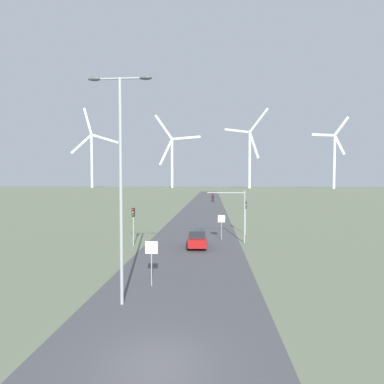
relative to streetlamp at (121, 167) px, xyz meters
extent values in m
plane|color=#667056|center=(2.90, -5.21, -7.52)|extent=(600.00, 600.00, 0.00)
cube|color=#47474C|center=(2.90, 42.79, -7.51)|extent=(10.00, 240.00, 0.01)
cylinder|color=#93999E|center=(0.00, 0.00, -1.39)|extent=(0.18, 0.18, 12.26)
cylinder|color=#93999E|center=(0.00, 0.00, 4.69)|extent=(2.78, 0.10, 0.10)
ellipsoid|color=#4C4C51|center=(-1.39, 0.00, 4.69)|extent=(0.70, 0.32, 0.20)
ellipsoid|color=#4C4C51|center=(1.39, 0.00, 4.69)|extent=(0.70, 0.32, 0.20)
cylinder|color=#93999E|center=(1.04, 2.94, -6.16)|extent=(0.07, 0.07, 2.71)
cube|color=white|center=(1.04, 2.93, -5.03)|extent=(0.81, 0.01, 0.81)
cube|color=red|center=(1.04, 2.94, -5.03)|extent=(0.76, 0.02, 0.76)
cylinder|color=#93999E|center=(5.97, 17.98, -6.19)|extent=(0.07, 0.07, 2.66)
cube|color=white|center=(5.97, 17.97, -5.08)|extent=(0.81, 0.01, 0.81)
cube|color=red|center=(5.97, 17.98, -5.08)|extent=(0.76, 0.02, 0.76)
cylinder|color=#93999E|center=(-3.21, 14.39, -5.55)|extent=(0.11, 0.11, 3.93)
cube|color=black|center=(-3.21, 14.39, -4.04)|extent=(0.28, 0.24, 0.90)
sphere|color=red|center=(-3.21, 14.25, -3.77)|extent=(0.16, 0.16, 0.16)
sphere|color=gold|center=(-3.21, 14.25, -4.04)|extent=(0.16, 0.16, 0.16)
sphere|color=green|center=(-3.21, 14.25, -4.31)|extent=(0.16, 0.16, 0.16)
cylinder|color=#93999E|center=(9.08, 21.78, -5.45)|extent=(0.11, 0.11, 4.14)
cube|color=black|center=(9.08, 21.78, -3.83)|extent=(0.28, 0.24, 0.90)
sphere|color=red|center=(9.08, 21.64, -3.56)|extent=(0.16, 0.16, 0.16)
sphere|color=gold|center=(9.08, 21.64, -3.83)|extent=(0.16, 0.16, 0.16)
sphere|color=green|center=(9.08, 21.64, -4.10)|extent=(0.16, 0.16, 0.16)
cylinder|color=#93999E|center=(8.40, 16.64, -4.68)|extent=(0.14, 0.14, 5.67)
cylinder|color=#93999E|center=(6.38, 16.64, -2.09)|extent=(4.04, 0.12, 0.12)
cube|color=black|center=(4.97, 16.64, -2.64)|extent=(0.28, 0.24, 0.90)
sphere|color=red|center=(4.97, 16.50, -2.37)|extent=(0.18, 0.18, 0.18)
cube|color=maroon|center=(3.43, 14.08, -6.79)|extent=(1.96, 4.17, 0.80)
cube|color=#1E2328|center=(3.43, 13.93, -6.04)|extent=(1.64, 2.16, 0.70)
cylinder|color=black|center=(2.60, 15.36, -7.19)|extent=(0.22, 0.66, 0.66)
cylinder|color=black|center=(4.26, 15.36, -7.19)|extent=(0.22, 0.66, 0.66)
cylinder|color=black|center=(2.60, 12.81, -7.19)|extent=(0.22, 0.66, 0.66)
cylinder|color=black|center=(4.26, 12.81, -7.19)|extent=(0.22, 0.66, 0.66)
cylinder|color=silver|center=(-102.18, 244.18, 16.04)|extent=(2.20, 2.20, 47.11)
sphere|color=silver|center=(-102.18, 244.18, 39.59)|extent=(2.60, 2.60, 2.60)
cube|color=silver|center=(-105.09, 243.28, 51.45)|extent=(7.32, 2.69, 22.91)
cube|color=silver|center=(-110.54, 241.61, 31.03)|extent=(17.18, 5.73, 17.51)
cube|color=silver|center=(-90.91, 247.65, 36.30)|extent=(21.95, 7.19, 7.97)
cylinder|color=silver|center=(-29.96, 241.80, 13.64)|extent=(2.20, 2.20, 42.30)
sphere|color=silver|center=(-29.96, 241.80, 34.79)|extent=(2.60, 2.60, 2.60)
cube|color=silver|center=(-17.45, 243.32, 35.89)|extent=(23.95, 3.39, 3.89)
cube|color=silver|center=(-37.17, 240.93, 45.15)|extent=(15.19, 2.33, 20.69)
cube|color=silver|center=(-35.26, 241.16, 23.32)|extent=(11.74, 1.91, 22.51)
cylinder|color=silver|center=(35.29, 232.65, 15.48)|extent=(2.20, 2.20, 46.00)
sphere|color=silver|center=(35.29, 232.65, 38.48)|extent=(2.60, 2.60, 2.60)
cube|color=silver|center=(25.09, 238.14, 40.70)|extent=(19.80, 10.98, 5.96)
cube|color=silver|center=(38.69, 230.82, 27.35)|extent=(8.17, 4.71, 21.64)
cube|color=silver|center=(42.07, 228.99, 47.40)|extent=(14.27, 8.00, 18.03)
cylinder|color=silver|center=(101.46, 229.60, 13.61)|extent=(2.20, 2.20, 42.26)
sphere|color=silver|center=(101.46, 229.60, 34.74)|extent=(2.60, 2.60, 2.60)
cube|color=silver|center=(105.19, 228.90, 26.82)|extent=(8.60, 2.08, 15.46)
cube|color=silver|center=(106.34, 228.68, 41.99)|extent=(10.59, 2.46, 14.44)
cube|color=silver|center=(92.85, 231.21, 35.42)|extent=(16.18, 3.50, 3.05)
camera|label=1|loc=(4.93, -15.84, -0.72)|focal=28.00mm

